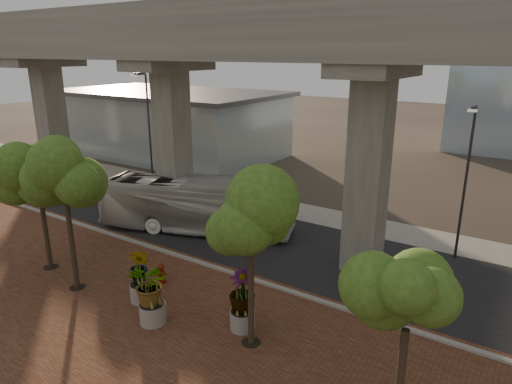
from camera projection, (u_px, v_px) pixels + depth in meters
The scene contains 18 objects.
ground at pixel (236, 254), 23.65m from camera, with size 160.00×160.00×0.00m, color #322C24.
brick_plaza at pixel (112, 328), 17.27m from camera, with size 70.00×13.00×0.06m, color brown.
asphalt_road at pixel (257, 241), 25.23m from camera, with size 90.00×8.00×0.04m, color black.
curb_strip at pixel (212, 267), 22.03m from camera, with size 70.00×0.25×0.16m, color gray.
far_sidewalk at pixel (304, 212), 29.61m from camera, with size 90.00×3.00×0.06m, color gray.
transit_viaduct at pixel (258, 108), 23.08m from camera, with size 72.00×5.60×12.40m.
station_pavilion at pixel (169, 122), 45.99m from camera, with size 23.00×13.00×6.30m.
transit_bus at pixel (196, 205), 26.23m from camera, with size 2.63×11.20×3.12m, color silver.
fire_hydrant at pixel (161, 273), 20.49m from camera, with size 0.48×0.43×0.96m.
planter_front at pixel (151, 287), 17.14m from camera, with size 2.26×2.26×2.49m.
planter_right at pixel (242, 293), 16.75m from camera, with size 2.30×2.30×2.45m.
planter_left at pixel (140, 269), 18.69m from camera, with size 2.17×2.17×2.38m.
street_tree_far_west at pixel (38, 182), 20.79m from camera, with size 3.82×3.82×6.06m.
street_tree_near_west at pixel (64, 180), 18.69m from camera, with size 3.77×3.77×6.70m.
street_tree_near_east at pixel (251, 222), 14.98m from camera, with size 3.82×3.82×6.40m.
street_tree_far_east at pixel (409, 298), 11.19m from camera, with size 3.12×3.12×5.64m.
streetlamp_west at pixel (148, 125), 32.65m from camera, with size 0.43×1.25×8.60m.
streetlamp_east at pixel (466, 173), 21.76m from camera, with size 0.38×1.11×7.66m.
Camera 1 is at (12.82, -17.46, 10.07)m, focal length 32.00 mm.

